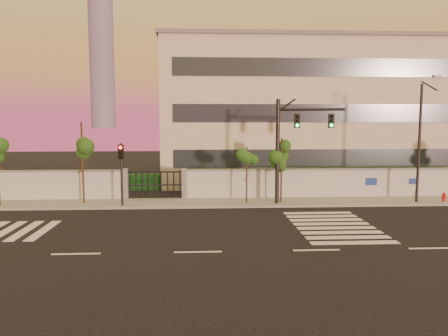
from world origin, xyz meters
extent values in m
plane|color=black|center=(0.00, 0.00, 0.00)|extent=(120.00, 120.00, 0.00)
cube|color=gray|center=(0.00, 10.50, 0.07)|extent=(60.00, 3.00, 0.15)
cube|color=#ADB0B5|center=(14.50, 12.00, 1.00)|extent=(31.00, 0.30, 2.00)
cube|color=slate|center=(14.50, 12.00, 2.06)|extent=(31.00, 0.36, 0.12)
cube|color=slate|center=(-5.00, 12.00, 1.10)|extent=(0.35, 0.35, 2.20)
cube|color=slate|center=(-1.00, 12.00, 1.10)|extent=(0.35, 0.35, 2.20)
cube|color=#0F3412|center=(9.00, 14.50, 0.90)|extent=(20.00, 2.00, 1.80)
cube|color=#0F3412|center=(-3.00, 17.00, 0.60)|extent=(6.00, 1.50, 1.20)
cube|color=beige|center=(9.00, 22.00, 6.00)|extent=(24.00, 12.00, 12.00)
cube|color=#262D38|center=(9.00, 15.98, 2.50)|extent=(22.00, 0.08, 1.40)
cube|color=#262D38|center=(9.00, 15.98, 6.00)|extent=(22.00, 0.08, 1.40)
cube|color=#262D38|center=(9.00, 15.98, 9.50)|extent=(22.00, 0.08, 1.40)
cube|color=slate|center=(9.00, 22.00, 12.10)|extent=(24.40, 12.40, 0.30)
cylinder|color=slate|center=(-65.00, 280.00, 55.00)|extent=(16.00, 16.00, 110.00)
cube|color=silver|center=(-9.50, 4.00, 0.01)|extent=(0.50, 4.00, 0.02)
cube|color=silver|center=(-8.60, 4.00, 0.01)|extent=(0.50, 4.00, 0.02)
cube|color=silver|center=(-7.70, 4.00, 0.01)|extent=(0.50, 4.00, 0.02)
cube|color=silver|center=(7.00, 1.00, 0.01)|extent=(4.00, 0.50, 0.02)
cube|color=silver|center=(7.00, 1.90, 0.01)|extent=(4.00, 0.50, 0.02)
cube|color=silver|center=(7.00, 2.80, 0.01)|extent=(4.00, 0.50, 0.02)
cube|color=silver|center=(7.00, 3.70, 0.01)|extent=(4.00, 0.50, 0.02)
cube|color=silver|center=(7.00, 4.60, 0.01)|extent=(4.00, 0.50, 0.02)
cube|color=silver|center=(7.00, 5.50, 0.01)|extent=(4.00, 0.50, 0.02)
cube|color=silver|center=(7.00, 6.40, 0.01)|extent=(4.00, 0.50, 0.02)
cube|color=silver|center=(7.00, 7.30, 0.01)|extent=(4.00, 0.50, 0.02)
cube|color=silver|center=(-5.00, 0.00, 0.01)|extent=(2.00, 0.15, 0.01)
cube|color=silver|center=(0.00, 0.00, 0.01)|extent=(2.00, 0.15, 0.01)
cube|color=silver|center=(5.00, 0.00, 0.01)|extent=(2.00, 0.15, 0.01)
cube|color=silver|center=(10.00, 0.00, 0.01)|extent=(2.00, 0.15, 0.01)
sphere|color=#194213|center=(-12.15, 10.14, 2.77)|extent=(0.82, 0.82, 0.82)
cylinder|color=#382314|center=(-7.44, 10.56, 2.67)|extent=(0.12, 0.12, 5.33)
sphere|color=#194213|center=(-7.44, 10.56, 4.27)|extent=(1.13, 1.13, 1.13)
sphere|color=#194213|center=(-7.08, 10.77, 3.47)|extent=(0.86, 0.86, 0.86)
sphere|color=#194213|center=(-7.75, 10.41, 3.73)|extent=(0.82, 0.82, 0.82)
cylinder|color=#382314|center=(3.07, 9.91, 1.89)|extent=(0.11, 0.11, 3.77)
sphere|color=#194213|center=(3.07, 9.91, 3.02)|extent=(0.97, 0.97, 0.97)
sphere|color=#194213|center=(3.38, 10.09, 2.45)|extent=(0.74, 0.74, 0.74)
sphere|color=#194213|center=(2.80, 9.78, 2.64)|extent=(0.71, 0.71, 0.71)
cylinder|color=#382314|center=(5.35, 10.16, 2.17)|extent=(0.11, 0.11, 4.34)
sphere|color=#194213|center=(5.35, 10.16, 3.47)|extent=(1.04, 1.04, 1.04)
sphere|color=#194213|center=(5.68, 10.35, 2.82)|extent=(0.79, 0.79, 0.79)
sphere|color=#194213|center=(5.07, 10.02, 3.03)|extent=(0.76, 0.76, 0.76)
cylinder|color=black|center=(5.01, 9.76, 3.40)|extent=(0.26, 0.26, 6.79)
cylinder|color=black|center=(7.09, 9.76, 6.13)|extent=(4.05, 1.33, 0.18)
cube|color=black|center=(6.22, 9.71, 5.42)|extent=(0.38, 0.20, 0.99)
sphere|color=#0CF259|center=(6.22, 9.60, 5.12)|extent=(0.22, 0.22, 0.22)
cube|color=black|center=(8.41, 9.71, 5.42)|extent=(0.38, 0.20, 0.99)
sphere|color=#0CF259|center=(8.41, 9.60, 5.12)|extent=(0.22, 0.22, 0.22)
cylinder|color=black|center=(-4.78, 9.45, 2.03)|extent=(0.14, 0.14, 4.06)
cube|color=black|center=(-4.78, 9.40, 3.52)|extent=(0.32, 0.16, 0.81)
sphere|color=red|center=(-4.78, 9.29, 3.77)|extent=(0.18, 0.18, 0.18)
cylinder|color=black|center=(14.20, 9.68, 3.88)|extent=(0.17, 0.17, 7.76)
cylinder|color=black|center=(14.20, 8.81, 7.57)|extent=(0.10, 1.86, 0.75)
cube|color=#3F3F44|center=(14.20, 7.94, 8.05)|extent=(0.49, 0.24, 0.15)
cylinder|color=red|center=(16.11, 9.82, 0.25)|extent=(0.22, 0.22, 0.50)
cylinder|color=red|center=(16.11, 9.82, 0.55)|extent=(0.28, 0.28, 0.10)
sphere|color=red|center=(16.11, 9.82, 0.65)|extent=(0.18, 0.18, 0.18)
cylinder|color=red|center=(16.11, 9.82, 0.35)|extent=(0.29, 0.16, 0.10)
camera|label=1|loc=(0.16, -17.69, 5.47)|focal=35.00mm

